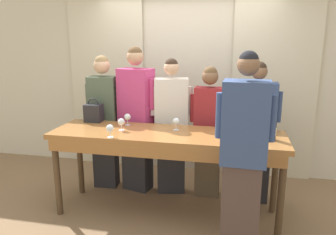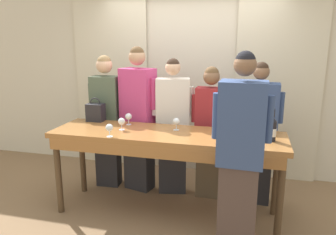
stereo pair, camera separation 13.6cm
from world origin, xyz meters
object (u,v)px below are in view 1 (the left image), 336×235
at_px(wine_glass_center_left, 176,122).
at_px(wine_glass_center_mid, 110,129).
at_px(wine_glass_front_mid, 121,122).
at_px(wine_bottle, 272,128).
at_px(guest_striped_shirt, 208,130).
at_px(guest_olive_jacket, 104,120).
at_px(wine_glass_front_left, 127,117).
at_px(wine_glass_front_right, 230,130).
at_px(wine_glass_center_right, 244,122).
at_px(handbag, 94,113).
at_px(guest_navy_coat, 255,133).
at_px(guest_cream_sweater, 171,126).
at_px(guest_pink_top, 137,119).
at_px(tasting_bar, 166,142).
at_px(host_pouring, 243,158).

relative_size(wine_glass_center_left, wine_glass_center_mid, 1.00).
xyz_separation_m(wine_glass_front_mid, wine_glass_center_mid, (-0.02, -0.27, -0.00)).
distance_m(wine_bottle, guest_striped_shirt, 0.92).
bearing_deg(guest_olive_jacket, wine_glass_front_left, -37.34).
bearing_deg(wine_glass_front_right, wine_glass_center_right, 69.85).
distance_m(handbag, wine_glass_center_left, 1.06).
distance_m(wine_glass_front_mid, guest_navy_coat, 1.58).
bearing_deg(wine_glass_front_right, guest_cream_sweater, 138.71).
height_order(wine_glass_front_mid, wine_glass_front_right, same).
bearing_deg(guest_pink_top, tasting_bar, -48.02).
height_order(wine_glass_center_left, guest_striped_shirt, guest_striped_shirt).
distance_m(wine_glass_front_mid, wine_glass_center_mid, 0.27).
bearing_deg(wine_glass_front_left, guest_pink_top, 89.24).
bearing_deg(guest_navy_coat, tasting_bar, -149.41).
bearing_deg(wine_glass_front_left, wine_glass_center_left, -8.79).
bearing_deg(wine_glass_center_mid, wine_glass_front_right, 9.10).
height_order(tasting_bar, wine_glass_front_left, wine_glass_front_left).
bearing_deg(guest_olive_jacket, wine_glass_front_right, -21.67).
distance_m(tasting_bar, handbag, 1.04).
relative_size(tasting_bar, wine_glass_center_mid, 18.49).
bearing_deg(host_pouring, handbag, 153.89).
bearing_deg(tasting_bar, wine_bottle, -0.40).
height_order(wine_glass_front_right, wine_glass_center_mid, same).
bearing_deg(wine_bottle, tasting_bar, 179.60).
distance_m(wine_glass_front_mid, wine_glass_center_right, 1.34).
xyz_separation_m(guest_pink_top, guest_striped_shirt, (0.91, 0.00, -0.09)).
height_order(guest_navy_coat, host_pouring, host_pouring).
height_order(handbag, host_pouring, host_pouring).
relative_size(wine_glass_center_right, host_pouring, 0.07).
bearing_deg(host_pouring, wine_bottle, 63.01).
bearing_deg(wine_glass_center_mid, wine_bottle, 9.28).
bearing_deg(guest_pink_top, wine_glass_front_right, -28.57).
bearing_deg(wine_bottle, wine_glass_front_right, -170.19).
distance_m(wine_bottle, wine_glass_center_mid, 1.63).
bearing_deg(wine_glass_center_mid, tasting_bar, 27.14).
distance_m(wine_glass_front_mid, wine_glass_center_left, 0.60).
xyz_separation_m(guest_cream_sweater, guest_navy_coat, (1.02, 0.00, -0.03)).
relative_size(wine_glass_center_right, guest_olive_jacket, 0.08).
xyz_separation_m(wine_glass_center_left, guest_olive_jacket, (-1.03, 0.42, -0.14)).
bearing_deg(guest_navy_coat, guest_olive_jacket, -180.00).
height_order(wine_bottle, wine_glass_center_mid, wine_bottle).
bearing_deg(wine_glass_front_right, handbag, 166.92).
bearing_deg(guest_olive_jacket, wine_glass_center_right, -9.10).
bearing_deg(tasting_bar, guest_cream_sweater, 96.04).
bearing_deg(guest_pink_top, handbag, -150.02).
height_order(wine_bottle, guest_cream_sweater, guest_cream_sweater).
distance_m(wine_glass_front_left, host_pouring, 1.54).
distance_m(wine_glass_front_mid, guest_cream_sweater, 0.74).
relative_size(handbag, guest_striped_shirt, 0.18).
height_order(guest_pink_top, guest_navy_coat, guest_pink_top).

